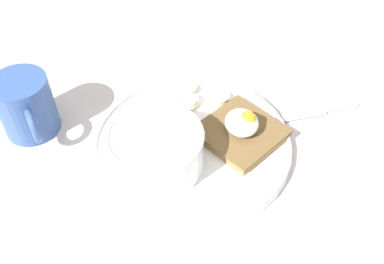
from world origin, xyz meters
The scene contains 11 objects.
ground_plane centered at (0.00, 0.00, 1.00)cm, with size 120.00×120.00×2.00cm, color beige.
plate centered at (0.00, 0.00, 2.80)cm, with size 28.35×28.35×1.60cm.
oatmeal_bowl centered at (-2.58, 5.63, 6.06)cm, with size 12.69×12.69×5.98cm.
toast_slice centered at (-0.90, -6.96, 3.79)cm, with size 14.20×14.20×1.41cm.
poached_egg centered at (-0.94, -7.07, 5.90)cm, with size 5.09×4.70×3.33cm.
banana_slice_front centered at (7.54, -1.52, 3.67)cm, with size 4.30×4.22×1.62cm.
banana_slice_left centered at (7.79, 1.58, 3.70)cm, with size 3.20×3.26×1.48cm.
banana_slice_back centered at (6.83, -6.18, 3.76)cm, with size 4.89×4.88×1.68cm.
banana_slice_right centered at (10.59, -2.27, 3.48)cm, with size 4.17×4.17×1.01cm.
coffee_mug centered at (9.92, 21.70, 6.60)cm, with size 11.37×7.95×8.95cm.
knife centered at (1.18, -20.99, 2.40)cm, with size 1.88×12.67×0.80cm.
Camera 1 is at (-39.11, 11.14, 48.22)cm, focal length 40.00 mm.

